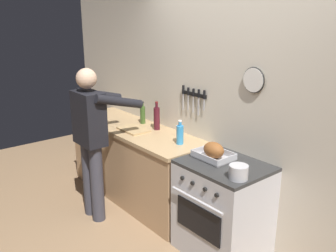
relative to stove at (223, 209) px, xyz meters
name	(u,v)px	position (x,y,z in m)	size (l,w,h in m)	color
wall_back	(235,109)	(-0.22, 0.36, 0.85)	(6.00, 0.13, 2.60)	beige
counter_block	(136,163)	(-1.42, 0.00, 0.00)	(2.03, 0.65, 0.90)	tan
stove	(223,209)	(0.00, 0.00, 0.00)	(0.76, 0.67, 0.90)	#BCBCC1
person_cook	(92,135)	(-1.33, -0.60, 0.50)	(0.51, 0.63, 1.66)	#383842
roasting_pan	(214,152)	(-0.15, 0.01, 0.52)	(0.35, 0.26, 0.16)	#B7B7BC
saucepan	(239,172)	(0.28, -0.15, 0.51)	(0.16, 0.16, 0.12)	#B7B7BC
cutting_board	(134,129)	(-1.33, -0.08, 0.46)	(0.36, 0.24, 0.02)	tan
bottle_wine_red	(157,118)	(-1.19, 0.15, 0.59)	(0.07, 0.07, 0.33)	#47141E
bottle_olive_oil	(143,114)	(-1.49, 0.17, 0.56)	(0.06, 0.06, 0.27)	#385623
bottle_dish_soap	(180,134)	(-0.65, 0.03, 0.55)	(0.07, 0.07, 0.25)	#338CCC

